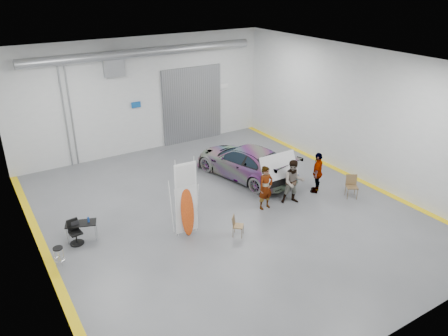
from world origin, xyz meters
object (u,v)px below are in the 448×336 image
folding_chair_far (351,191)px  folding_chair_near (238,230)px  office_chair (75,233)px  shop_stool (59,256)px  sedan_car (245,162)px  person_c (317,172)px  work_table (79,223)px  person_a (266,188)px  surfboard_display (187,205)px  person_b (293,182)px

folding_chair_far → folding_chair_near: bearing=-148.0°
office_chair → shop_stool: bearing=-135.9°
sedan_car → shop_stool: 9.40m
person_c → work_table: person_c is taller
work_table → shop_stool: bearing=-131.2°
office_chair → folding_chair_far: bearing=-20.8°
person_c → folding_chair_near: 5.07m
person_a → person_c: 2.81m
surfboard_display → shop_stool: bearing=175.2°
sedan_car → office_chair: sedan_car is taller
person_c → person_b: bearing=-29.0°
sedan_car → person_c: person_c is taller
folding_chair_far → work_table: (-10.78, 2.87, 0.37)m
sedan_car → shop_stool: size_ratio=7.97×
surfboard_display → office_chair: surfboard_display is taller
folding_chair_far → person_a: bearing=-165.3°
sedan_car → person_a: 3.12m
surfboard_display → sedan_car: bearing=36.1°
person_c → work_table: bearing=-46.8°
person_b → folding_chair_far: 2.71m
person_b → surfboard_display: surfboard_display is taller
person_c → office_chair: person_c is taller
person_c → shop_stool: person_c is taller
person_c → folding_chair_far: size_ratio=1.89×
folding_chair_far → office_chair: 11.31m
person_a → work_table: 7.27m
person_c → shop_stool: 10.91m
person_a → office_chair: size_ratio=2.01×
work_table → office_chair: 0.37m
person_b → folding_chair_far: bearing=4.0°
surfboard_display → folding_chair_near: surfboard_display is taller
surfboard_display → work_table: 3.92m
folding_chair_near → shop_stool: size_ratio=1.21×
person_b → shop_stool: bearing=-158.9°
surfboard_display → work_table: (-3.47, 1.74, -0.56)m
person_c → shop_stool: bearing=-40.0°
shop_stool → office_chair: 1.26m
person_c → work_table: (-9.88, 1.67, -0.25)m
folding_chair_far → work_table: bearing=-162.3°
surfboard_display → folding_chair_far: 7.45m
person_a → folding_chair_far: (3.70, -1.20, -0.62)m
surfboard_display → shop_stool: 4.60m
person_b → work_table: (-8.34, 1.89, -0.29)m
office_chair → work_table: bearing=31.2°
sedan_car → surfboard_display: size_ratio=1.74×
shop_stool → sedan_car: bearing=15.0°
person_a → surfboard_display: bearing=177.7°
sedan_car → folding_chair_near: 5.15m
person_c → surfboard_display: bearing=-36.6°
person_c → work_table: 10.02m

